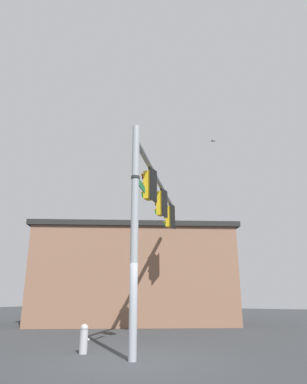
{
  "coord_description": "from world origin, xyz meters",
  "views": [
    {
      "loc": [
        -8.36,
        -4.81,
        1.63
      ],
      "look_at": [
        2.81,
        0.79,
        5.48
      ],
      "focal_mm": 31.58,
      "sensor_mm": 36.0,
      "label": 1
    }
  ],
  "objects": [
    {
      "name": "ground_plane",
      "position": [
        0.0,
        0.0,
        0.0
      ],
      "size": [
        80.0,
        80.0,
        0.0
      ],
      "primitive_type": "plane",
      "color": "#2D3033"
    },
    {
      "name": "fire_hydrant",
      "position": [
        0.38,
        1.89,
        0.42
      ],
      "size": [
        0.35,
        0.24,
        0.82
      ],
      "color": "#99999E",
      "rests_on": "ground"
    },
    {
      "name": "traffic_light_mid_outer",
      "position": [
        7.0,
        2.0,
        5.49
      ],
      "size": [
        0.54,
        0.49,
        1.31
      ],
      "color": "black"
    },
    {
      "name": "signal_pole",
      "position": [
        0.0,
        0.0,
        3.39
      ],
      "size": [
        0.22,
        0.22,
        6.77
      ],
      "primitive_type": "cylinder",
      "color": "gray",
      "rests_on": "ground"
    },
    {
      "name": "mast_arm",
      "position": [
        3.85,
        1.09,
        6.28
      ],
      "size": [
        7.76,
        2.36,
        0.19
      ],
      "primitive_type": "cylinder",
      "rotation": [
        0.0,
        1.57,
        0.28
      ],
      "color": "gray"
    },
    {
      "name": "traffic_light_mid_inner",
      "position": [
        4.5,
        1.29,
        5.49
      ],
      "size": [
        0.54,
        0.49,
        1.31
      ],
      "color": "black"
    },
    {
      "name": "storefront_building",
      "position": [
        10.99,
        6.27,
        2.88
      ],
      "size": [
        12.34,
        14.01,
        5.73
      ],
      "color": "brown",
      "rests_on": "ground"
    },
    {
      "name": "traffic_light_nearest_pole",
      "position": [
        2.01,
        0.59,
        5.49
      ],
      "size": [
        0.54,
        0.49,
        1.31
      ],
      "color": "black"
    },
    {
      "name": "street_name_sign",
      "position": [
        0.41,
        0.12,
        5.06
      ],
      "size": [
        1.4,
        0.51,
        0.22
      ],
      "color": "#147238"
    },
    {
      "name": "bird_flying",
      "position": [
        7.74,
        -0.29,
        9.57
      ],
      "size": [
        0.42,
        0.27,
        0.15
      ],
      "color": "gray"
    }
  ]
}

